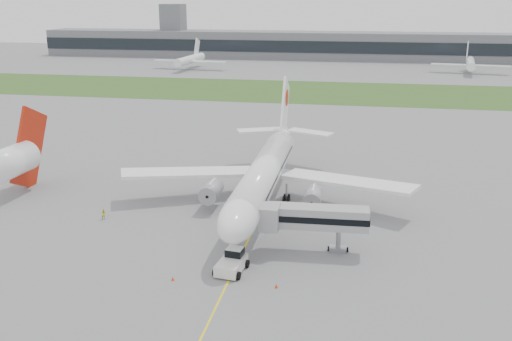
% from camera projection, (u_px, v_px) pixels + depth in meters
% --- Properties ---
extents(ground, '(600.00, 600.00, 0.00)m').
position_uv_depth(ground, '(260.00, 216.00, 87.91)').
color(ground, gray).
rests_on(ground, ground).
extents(apron_markings, '(70.00, 70.00, 0.04)m').
position_uv_depth(apron_markings, '(254.00, 228.00, 83.21)').
color(apron_markings, yellow).
rests_on(apron_markings, ground).
extents(grass_strip, '(600.00, 50.00, 0.02)m').
position_uv_depth(grass_strip, '(319.00, 92.00, 200.69)').
color(grass_strip, '#355821').
rests_on(grass_strip, ground).
extents(terminal_building, '(320.00, 22.30, 14.00)m').
position_uv_depth(terminal_building, '(335.00, 46.00, 301.90)').
color(terminal_building, gray).
rests_on(terminal_building, ground).
extents(control_tower, '(12.00, 12.00, 56.00)m').
position_uv_depth(control_tower, '(175.00, 55.00, 321.53)').
color(control_tower, gray).
rests_on(control_tower, ground).
extents(airliner, '(48.13, 53.95, 17.88)m').
position_uv_depth(airliner, '(265.00, 171.00, 90.82)').
color(airliner, white).
rests_on(airliner, ground).
extents(pushback_tug, '(3.89, 5.30, 2.55)m').
position_uv_depth(pushback_tug, '(232.00, 262.00, 70.13)').
color(pushback_tug, white).
rests_on(pushback_tug, ground).
extents(jet_bridge, '(14.08, 4.56, 6.51)m').
position_uv_depth(jet_bridge, '(311.00, 218.00, 74.17)').
color(jet_bridge, '#969698').
rests_on(jet_bridge, ground).
extents(safety_cone_left, '(0.39, 0.39, 0.53)m').
position_uv_depth(safety_cone_left, '(173.00, 278.00, 67.86)').
color(safety_cone_left, '#F3370C').
rests_on(safety_cone_left, ground).
extents(safety_cone_right, '(0.40, 0.40, 0.55)m').
position_uv_depth(safety_cone_right, '(276.00, 286.00, 66.15)').
color(safety_cone_right, '#F3370C').
rests_on(safety_cone_right, ground).
extents(ground_crew_near, '(0.66, 0.50, 1.64)m').
position_uv_depth(ground_crew_near, '(233.00, 275.00, 67.57)').
color(ground_crew_near, '#B8FE2A').
rests_on(ground_crew_near, ground).
extents(ground_crew_far, '(1.00, 1.00, 1.63)m').
position_uv_depth(ground_crew_far, '(104.00, 214.00, 86.23)').
color(ground_crew_far, yellow).
rests_on(ground_crew_far, ground).
extents(neighbor_aircraft, '(5.85, 18.58, 15.14)m').
position_uv_depth(neighbor_aircraft, '(10.00, 161.00, 95.18)').
color(neighbor_aircraft, '#B01E0A').
rests_on(neighbor_aircraft, ground).
extents(distant_aircraft_left, '(36.15, 32.52, 12.92)m').
position_uv_depth(distant_aircraft_left, '(190.00, 69.00, 261.30)').
color(distant_aircraft_left, white).
rests_on(distant_aircraft_left, ground).
extents(distant_aircraft_right, '(36.61, 33.40, 12.47)m').
position_uv_depth(distant_aircraft_right, '(470.00, 74.00, 247.42)').
color(distant_aircraft_right, white).
rests_on(distant_aircraft_right, ground).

